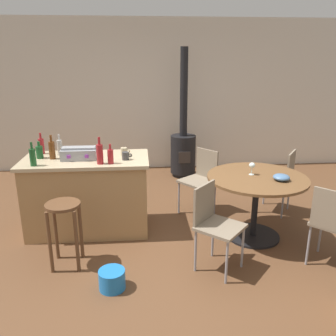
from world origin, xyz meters
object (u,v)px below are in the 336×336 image
(wooden_stool, at_px, (64,220))
(bottle_5, at_px, (33,157))
(folding_chair_far, at_px, (280,176))
(bottle_2, at_px, (60,147))
(toolbox, at_px, (79,153))
(bottle_3, at_px, (41,146))
(bottle_1, at_px, (39,152))
(serving_bowl, at_px, (281,177))
(bottle_4, at_px, (110,156))
(kitchen_island, at_px, (88,194))
(wood_stove, at_px, (183,146))
(folding_chair_right, at_px, (214,221))
(bottle_6, at_px, (100,154))
(cup_0, at_px, (124,152))
(dining_table, at_px, (256,191))
(plastic_bucket, at_px, (112,279))
(folding_chair_left, at_px, (201,177))
(bottle_0, at_px, (52,150))
(wine_glass, at_px, (252,166))
(folding_chair_near, at_px, (333,221))
(cup_1, at_px, (126,156))

(wooden_stool, bearing_deg, bottle_5, 126.62)
(folding_chair_far, distance_m, bottle_2, 2.86)
(toolbox, xyz_separation_m, bottle_3, (-0.49, 0.28, 0.03))
(bottle_1, xyz_separation_m, serving_bowl, (2.69, -0.55, -0.20))
(wooden_stool, relative_size, bottle_4, 3.08)
(kitchen_island, xyz_separation_m, toolbox, (-0.06, -0.03, 0.52))
(wooden_stool, bearing_deg, wood_stove, 60.85)
(wooden_stool, bearing_deg, bottle_4, 50.92)
(folding_chair_far, relative_size, bottle_2, 3.37)
(folding_chair_right, bearing_deg, bottle_6, 148.57)
(bottle_1, distance_m, cup_0, 0.97)
(dining_table, distance_m, folding_chair_far, 0.85)
(bottle_3, relative_size, cup_0, 2.30)
(bottle_5, bearing_deg, toolbox, 25.92)
(dining_table, bearing_deg, kitchen_island, 169.48)
(kitchen_island, bearing_deg, wood_stove, 54.40)
(plastic_bucket, bearing_deg, bottle_4, 92.41)
(wooden_stool, distance_m, folding_chair_left, 1.95)
(folding_chair_right, height_order, toolbox, toolbox)
(bottle_0, height_order, wine_glass, bottle_0)
(plastic_bucket, bearing_deg, folding_chair_right, 15.50)
(kitchen_island, distance_m, bottle_6, 0.65)
(bottle_6, bearing_deg, folding_chair_left, 26.66)
(folding_chair_near, distance_m, cup_0, 2.37)
(toolbox, bearing_deg, wooden_stool, -94.98)
(folding_chair_near, height_order, folding_chair_left, same)
(cup_1, bearing_deg, toolbox, 172.64)
(bottle_4, relative_size, bottle_6, 0.73)
(dining_table, relative_size, bottle_5, 4.31)
(folding_chair_right, height_order, serving_bowl, folding_chair_right)
(folding_chair_near, xyz_separation_m, wine_glass, (-0.60, 0.75, 0.35))
(folding_chair_right, bearing_deg, wooden_stool, 173.73)
(folding_chair_right, bearing_deg, wine_glass, 49.37)
(folding_chair_left, distance_m, bottle_6, 1.48)
(kitchen_island, height_order, folding_chair_near, kitchen_island)
(kitchen_island, bearing_deg, cup_0, 8.74)
(bottle_3, xyz_separation_m, cup_0, (1.00, -0.18, -0.05))
(folding_chair_far, relative_size, toolbox, 2.18)
(bottle_1, height_order, bottle_6, bottle_6)
(dining_table, xyz_separation_m, folding_chair_left, (-0.51, 0.74, -0.07))
(kitchen_island, relative_size, folding_chair_near, 1.70)
(kitchen_island, distance_m, cup_0, 0.68)
(kitchen_island, relative_size, toolbox, 3.67)
(toolbox, distance_m, cup_0, 0.52)
(bottle_4, bearing_deg, dining_table, -4.19)
(dining_table, bearing_deg, bottle_6, 176.12)
(bottle_1, bearing_deg, dining_table, -9.26)
(kitchen_island, distance_m, wine_glass, 1.96)
(bottle_5, bearing_deg, wooden_stool, -53.38)
(folding_chair_near, xyz_separation_m, folding_chair_right, (-1.16, 0.10, 0.00))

